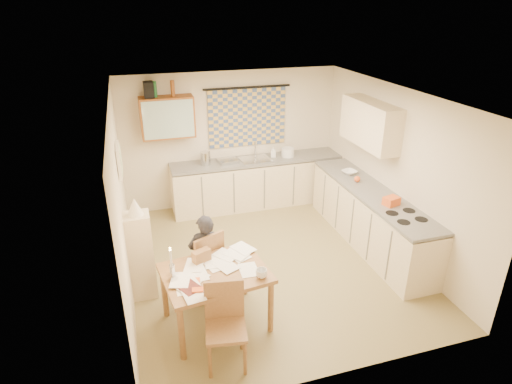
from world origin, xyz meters
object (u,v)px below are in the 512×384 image
object	(u,v)px
stove	(402,245)
person	(206,257)
counter_right	(369,218)
shelf_stand	(141,256)
dining_table	(216,297)
chair_far	(203,275)
counter_back	(260,182)

from	to	relation	value
stove	person	world-z (taller)	person
counter_right	stove	world-z (taller)	counter_right
person	shelf_stand	xyz separation A→B (m)	(-0.80, 0.28, -0.00)
dining_table	person	size ratio (longest dim) A/B	1.08
stove	shelf_stand	distance (m)	3.59
stove	dining_table	size ratio (longest dim) A/B	0.70
shelf_stand	chair_far	bearing A→B (deg)	-16.41
counter_back	dining_table	world-z (taller)	counter_back
stove	dining_table	distance (m)	2.75
dining_table	shelf_stand	xyz separation A→B (m)	(-0.81, 0.84, 0.22)
person	shelf_stand	bearing A→B (deg)	-15.53
counter_back	person	bearing A→B (deg)	-120.94
person	shelf_stand	distance (m)	0.85
counter_back	stove	world-z (taller)	counter_back
chair_far	counter_right	bearing A→B (deg)	165.65
counter_back	chair_far	world-z (taller)	chair_far
counter_back	shelf_stand	bearing A→B (deg)	-136.01
counter_back	person	xyz separation A→B (m)	(-1.50, -2.50, 0.15)
counter_right	chair_far	distance (m)	2.84
counter_right	shelf_stand	distance (m)	3.56
dining_table	chair_far	size ratio (longest dim) A/B	1.34
dining_table	person	xyz separation A→B (m)	(-0.01, 0.55, 0.22)
chair_far	stove	bearing A→B (deg)	147.61
counter_back	shelf_stand	world-z (taller)	shelf_stand
counter_right	person	size ratio (longest dim) A/B	2.45
dining_table	person	distance (m)	0.60
person	counter_back	bearing A→B (deg)	-116.98
dining_table	shelf_stand	bearing A→B (deg)	126.40
stove	chair_far	distance (m)	2.81
counter_back	chair_far	size ratio (longest dim) A/B	3.40
dining_table	shelf_stand	world-z (taller)	shelf_stand
counter_right	shelf_stand	size ratio (longest dim) A/B	2.46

